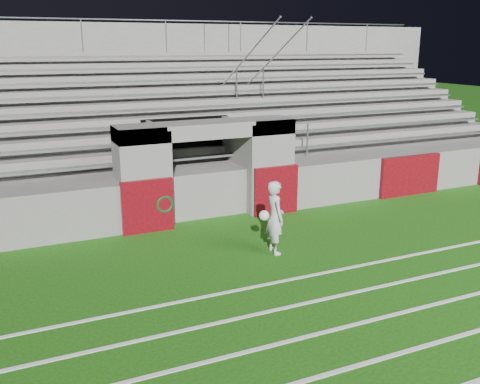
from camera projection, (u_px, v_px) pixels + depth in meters
name	position (u px, v px, depth m)	size (l,w,h in m)	color
ground	(266.00, 262.00, 11.55)	(90.00, 90.00, 0.00)	#18500D
stadium_structure	(160.00, 137.00, 18.15)	(26.00, 8.48, 5.42)	slate
goalkeeper_with_ball	(275.00, 217.00, 11.87)	(0.68, 0.63, 1.67)	#B9BEC3
hose_coil	(164.00, 204.00, 13.39)	(0.52, 0.14, 0.52)	#0D4520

